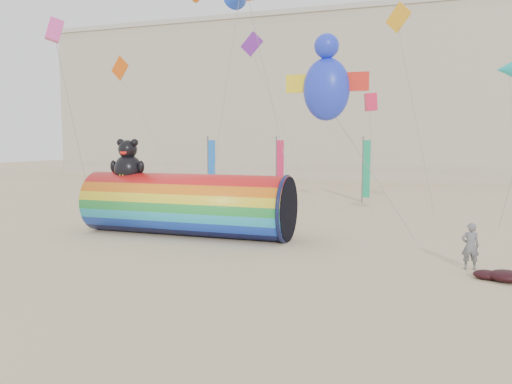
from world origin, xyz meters
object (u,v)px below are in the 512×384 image
(windsock_assembly, at_px, (186,203))
(fabric_bundle, at_px, (512,277))
(kite_handler, at_px, (470,246))
(hotel_building, at_px, (275,101))

(windsock_assembly, xyz_separation_m, fabric_bundle, (14.61, -4.13, -1.50))
(kite_handler, distance_m, fabric_bundle, 1.99)
(fabric_bundle, bearing_deg, windsock_assembly, 164.22)
(hotel_building, bearing_deg, fabric_bundle, -64.32)
(windsock_assembly, xyz_separation_m, kite_handler, (13.34, -2.78, -0.78))
(hotel_building, xyz_separation_m, fabric_bundle, (23.21, -48.27, -10.14))
(kite_handler, bearing_deg, windsock_assembly, -19.21)
(hotel_building, relative_size, windsock_assembly, 5.52)
(hotel_building, xyz_separation_m, kite_handler, (21.94, -46.91, -9.42))
(windsock_assembly, height_order, fabric_bundle, windsock_assembly)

